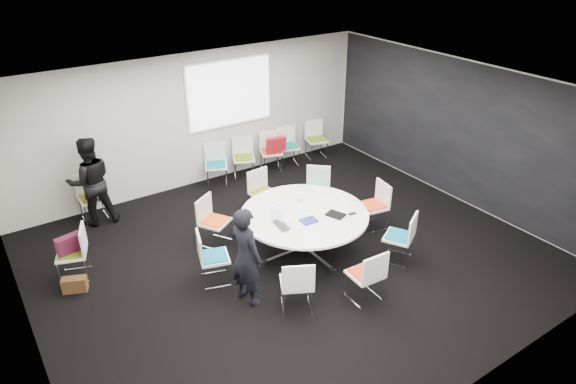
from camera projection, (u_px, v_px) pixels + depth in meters
room_shell at (297, 181)px, 8.11m from camera, size 8.08×7.08×2.88m
conference_table at (304, 223)px, 8.65m from camera, size 2.14×2.14×0.73m
projection_screen at (230, 93)px, 10.80m from camera, size 1.90×0.03×1.35m
chair_ring_a at (373, 214)px, 9.44m from camera, size 0.52×0.53×0.88m
chair_ring_b at (317, 198)px, 9.99m from camera, size 0.64×0.64×0.88m
chair_ring_c at (264, 201)px, 9.87m from camera, size 0.50×0.49×0.88m
chair_ring_d at (215, 230)px, 8.94m from camera, size 0.63×0.62×0.88m
chair_ring_e at (214, 266)px, 7.99m from camera, size 0.57×0.57×0.88m
chair_ring_f at (297, 292)px, 7.42m from camera, size 0.62×0.61×0.88m
chair_ring_g at (365, 284)px, 7.60m from camera, size 0.48×0.47×0.88m
chair_ring_h at (398, 246)px, 8.51m from camera, size 0.62×0.62×0.88m
chair_back_a at (217, 172)px, 11.02m from camera, size 0.61×0.60×0.88m
chair_back_b at (244, 165)px, 11.35m from camera, size 0.61×0.60×0.88m
chair_back_c at (271, 159)px, 11.67m from camera, size 0.59×0.58×0.88m
chair_back_d at (288, 153)px, 11.94m from camera, size 0.58×0.57×0.88m
chair_back_e at (316, 146)px, 12.32m from camera, size 0.56×0.55×0.88m
chair_spare_left at (75, 262)px, 8.09m from camera, size 0.58×0.58×0.88m
chair_person_back at (93, 205)px, 9.72m from camera, size 0.46×0.45×0.88m
person_main at (246, 256)px, 7.35m from camera, size 0.49×0.64×1.56m
person_back at (90, 182)px, 9.33m from camera, size 0.88×0.72×1.70m
laptop at (284, 224)px, 8.20m from camera, size 0.27×0.38×0.03m
laptop_lid at (276, 214)px, 8.28m from camera, size 0.07×0.30×0.22m
notebook_black at (336, 215)px, 8.49m from camera, size 0.31×0.36×0.02m
tablet_folio at (309, 221)px, 8.31m from camera, size 0.27×0.22×0.03m
papers_right at (330, 199)px, 8.99m from camera, size 0.35×0.37×0.00m
papers_front at (343, 203)px, 8.85m from camera, size 0.35×0.28×0.00m
cup at (300, 199)px, 8.89m from camera, size 0.08×0.08×0.09m
phone at (352, 214)px, 8.53m from camera, size 0.15×0.09×0.01m
maroon_bag at (69, 244)px, 7.93m from camera, size 0.42×0.22×0.28m
brown_bag at (75, 285)px, 7.83m from camera, size 0.39×0.29×0.24m
red_jacket at (276, 144)px, 11.30m from camera, size 0.46×0.25×0.36m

